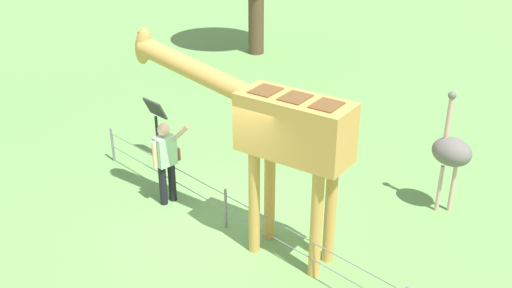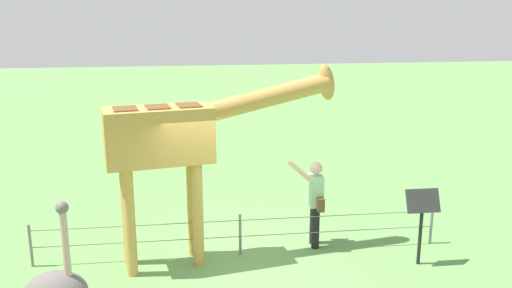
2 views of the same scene
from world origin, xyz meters
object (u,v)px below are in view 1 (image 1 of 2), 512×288
giraffe (274,128)px  ostrich (451,152)px  info_sign (156,117)px  visitor (166,158)px

giraffe → ostrich: bearing=-114.9°
info_sign → ostrich: bearing=-155.8°
visitor → ostrich: bearing=-138.3°
giraffe → info_sign: (3.91, -0.62, -1.20)m
giraffe → info_sign: giraffe is taller
giraffe → info_sign: size_ratio=3.01×
visitor → ostrich: size_ratio=0.75×
ostrich → info_sign: (5.30, 2.38, -0.23)m
ostrich → info_sign: ostrich is taller
giraffe → ostrich: (-1.39, -3.00, -0.97)m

